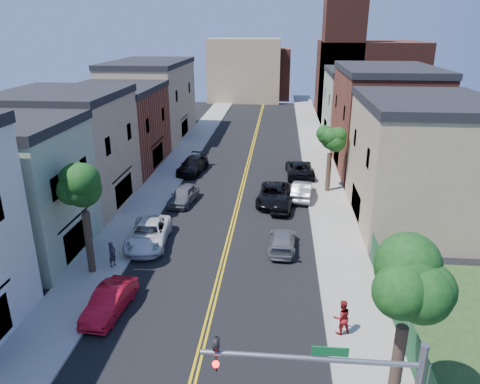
% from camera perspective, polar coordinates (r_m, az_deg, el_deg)
% --- Properties ---
extents(sidewalk_left, '(3.20, 100.00, 0.15)m').
position_cam_1_polar(sidewalk_left, '(52.86, -7.42, 4.39)').
color(sidewalk_left, gray).
rests_on(sidewalk_left, ground).
extents(sidewalk_right, '(3.20, 100.00, 0.15)m').
position_cam_1_polar(sidewalk_right, '(51.83, 9.95, 3.93)').
color(sidewalk_right, gray).
rests_on(sidewalk_right, ground).
extents(curb_left, '(0.30, 100.00, 0.15)m').
position_cam_1_polar(curb_left, '(52.51, -5.55, 4.36)').
color(curb_left, gray).
rests_on(curb_left, ground).
extents(curb_right, '(0.30, 100.00, 0.15)m').
position_cam_1_polar(curb_right, '(51.71, 8.01, 4.00)').
color(curb_right, gray).
rests_on(curb_right, ground).
extents(bldg_left_palegrn, '(9.00, 8.00, 8.50)m').
position_cam_1_polar(bldg_left_palegrn, '(32.60, -27.48, -0.27)').
color(bldg_left_palegrn, gray).
rests_on(bldg_left_palegrn, ground).
extents(bldg_left_tan_near, '(9.00, 10.00, 9.00)m').
position_cam_1_polar(bldg_left_tan_near, '(39.99, -20.92, 4.58)').
color(bldg_left_tan_near, '#998466').
rests_on(bldg_left_tan_near, ground).
extents(bldg_left_brick, '(9.00, 12.00, 8.00)m').
position_cam_1_polar(bldg_left_brick, '(49.91, -15.52, 7.52)').
color(bldg_left_brick, brown).
rests_on(bldg_left_brick, ground).
extents(bldg_left_tan_far, '(9.00, 16.00, 9.50)m').
position_cam_1_polar(bldg_left_tan_far, '(62.84, -11.20, 11.09)').
color(bldg_left_tan_far, '#998466').
rests_on(bldg_left_tan_far, ground).
extents(bldg_right_tan, '(9.00, 12.00, 9.00)m').
position_cam_1_polar(bldg_right_tan, '(36.60, 21.79, 3.09)').
color(bldg_right_tan, '#998466').
rests_on(bldg_right_tan, ground).
extents(bldg_right_brick, '(9.00, 14.00, 10.00)m').
position_cam_1_polar(bldg_right_brick, '(49.66, 17.57, 8.44)').
color(bldg_right_brick, brown).
rests_on(bldg_right_brick, ground).
extents(bldg_right_palegrn, '(9.00, 12.00, 8.50)m').
position_cam_1_polar(bldg_right_palegrn, '(63.32, 14.97, 10.40)').
color(bldg_right_palegrn, gray).
rests_on(bldg_right_palegrn, ground).
extents(church, '(16.20, 14.20, 22.60)m').
position_cam_1_polar(church, '(78.07, 15.16, 14.38)').
color(church, '#4C2319').
rests_on(church, ground).
extents(backdrop_left, '(14.00, 8.00, 12.00)m').
position_cam_1_polar(backdrop_left, '(92.28, 0.56, 15.09)').
color(backdrop_left, '#998466').
rests_on(backdrop_left, ground).
extents(backdrop_center, '(10.00, 8.00, 10.00)m').
position_cam_1_polar(backdrop_center, '(96.12, 3.21, 14.67)').
color(backdrop_center, brown).
rests_on(backdrop_center, ground).
extents(fence_right, '(0.04, 15.00, 1.90)m').
position_cam_1_polar(fence_right, '(24.08, 19.50, -14.67)').
color(fence_right, '#143F1E').
rests_on(fence_right, sidewalk_right).
extents(tree_left_mid, '(5.20, 5.20, 9.29)m').
position_cam_1_polar(tree_left_mid, '(27.32, -19.53, 2.41)').
color(tree_left_mid, '#332519').
rests_on(tree_left_mid, sidewalk_left).
extents(tree_right_corner, '(5.80, 5.80, 10.35)m').
position_cam_1_polar(tree_right_corner, '(16.01, 21.11, -7.62)').
color(tree_right_corner, '#332519').
rests_on(tree_right_corner, sidewalk_right).
extents(tree_right_far, '(4.40, 4.40, 8.03)m').
position_cam_1_polar(tree_right_far, '(40.79, 11.49, 7.64)').
color(tree_right_far, '#332519').
rests_on(tree_right_far, sidewalk_right).
extents(red_sedan, '(1.91, 4.44, 1.42)m').
position_cam_1_polar(red_sedan, '(25.54, -16.12, -13.10)').
color(red_sedan, red).
rests_on(red_sedan, ground).
extents(white_pickup, '(3.09, 5.87, 1.58)m').
position_cam_1_polar(white_pickup, '(32.18, -11.49, -5.21)').
color(white_pickup, silver).
rests_on(white_pickup, ground).
extents(grey_car_left, '(2.36, 4.59, 1.50)m').
position_cam_1_polar(grey_car_left, '(38.99, -7.15, -0.39)').
color(grey_car_left, '#5B5C63').
rests_on(grey_car_left, ground).
extents(black_car_left, '(2.95, 5.74, 1.59)m').
position_cam_1_polar(black_car_left, '(47.17, -5.97, 3.41)').
color(black_car_left, black).
rests_on(black_car_left, ground).
extents(grey_car_right, '(1.96, 4.48, 1.28)m').
position_cam_1_polar(grey_car_right, '(31.08, 5.36, -6.13)').
color(grey_car_right, slate).
rests_on(grey_car_right, ground).
extents(black_car_right, '(2.18, 4.28, 1.39)m').
position_cam_1_polar(black_car_right, '(37.36, 5.39, -1.35)').
color(black_car_right, black).
rests_on(black_car_right, ground).
extents(silver_car_right, '(2.14, 4.85, 1.55)m').
position_cam_1_polar(silver_car_right, '(40.14, 7.83, 0.23)').
color(silver_car_right, '#95979C').
rests_on(silver_car_right, ground).
extents(dark_car_right_far, '(2.90, 5.79, 1.57)m').
position_cam_1_polar(dark_car_right_far, '(46.17, 7.53, 2.95)').
color(dark_car_right_far, black).
rests_on(dark_car_right_far, ground).
extents(black_suv_lane, '(3.00, 5.73, 1.54)m').
position_cam_1_polar(black_suv_lane, '(38.88, 4.22, -0.31)').
color(black_suv_lane, black).
rests_on(black_suv_lane, ground).
extents(pedestrian_left, '(0.56, 0.69, 1.64)m').
position_cam_1_polar(pedestrian_left, '(29.62, -15.82, -7.57)').
color(pedestrian_left, '#25252C').
rests_on(pedestrian_left, sidewalk_left).
extents(pedestrian_right, '(1.07, 0.95, 1.83)m').
position_cam_1_polar(pedestrian_right, '(23.38, 12.72, -15.15)').
color(pedestrian_right, maroon).
rests_on(pedestrian_right, sidewalk_right).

